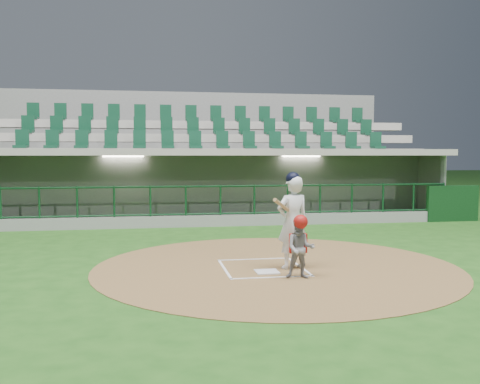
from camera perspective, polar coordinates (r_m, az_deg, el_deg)
The scene contains 8 objects.
ground at distance 10.85m, azimuth 2.08°, elevation -7.82°, with size 120.00×120.00×0.00m, color #1C4915.
dirt_circle at distance 10.73m, azimuth 3.88°, elevation -7.93°, with size 7.20×7.20×0.01m, color brown.
home_plate at distance 10.18m, azimuth 2.89°, elevation -8.49°, with size 0.43×0.43×0.02m, color silver.
batter_box_chalk at distance 10.56m, azimuth 2.41°, elevation -8.05°, with size 1.55×1.80×0.01m.
dugout_structure at distance 18.42m, azimuth -2.52°, elevation 0.05°, with size 16.40×3.70×3.00m.
seating_deck at distance 21.43m, azimuth -3.84°, elevation 1.86°, with size 17.00×6.72×5.15m.
batter at distance 10.40m, azimuth 5.64°, elevation -3.05°, with size 0.91×0.93×1.88m.
catcher at distance 9.65m, azimuth 6.45°, elevation -5.81°, with size 0.60×0.52×1.15m.
Camera 1 is at (-2.16, -10.40, 2.22)m, focal length 40.00 mm.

